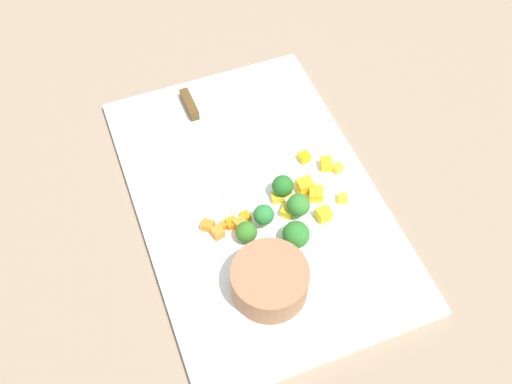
# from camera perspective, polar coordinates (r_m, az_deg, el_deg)

# --- Properties ---
(ground_plane) EXTENTS (4.00, 4.00, 0.00)m
(ground_plane) POSITION_cam_1_polar(r_m,az_deg,el_deg) (0.84, 0.00, -0.86)
(ground_plane) COLOR #87735C
(cutting_board) EXTENTS (0.50, 0.33, 0.01)m
(cutting_board) POSITION_cam_1_polar(r_m,az_deg,el_deg) (0.83, 0.00, -0.63)
(cutting_board) COLOR white
(cutting_board) RESTS_ON ground_plane
(prep_bowl) EXTENTS (0.10, 0.10, 0.05)m
(prep_bowl) POSITION_cam_1_polar(r_m,az_deg,el_deg) (0.73, 1.34, -8.62)
(prep_bowl) COLOR #926443
(prep_bowl) RESTS_ON cutting_board
(chef_knife) EXTENTS (0.28, 0.02, 0.02)m
(chef_knife) POSITION_cam_1_polar(r_m,az_deg,el_deg) (0.89, -5.10, 5.48)
(chef_knife) COLOR silver
(chef_knife) RESTS_ON cutting_board
(carrot_dice_0) EXTENTS (0.02, 0.02, 0.01)m
(carrot_dice_0) POSITION_cam_1_polar(r_m,az_deg,el_deg) (0.79, -3.74, -3.94)
(carrot_dice_0) COLOR orange
(carrot_dice_0) RESTS_ON cutting_board
(carrot_dice_1) EXTENTS (0.02, 0.02, 0.01)m
(carrot_dice_1) POSITION_cam_1_polar(r_m,az_deg,el_deg) (0.79, -0.79, -3.46)
(carrot_dice_1) COLOR orange
(carrot_dice_1) RESTS_ON cutting_board
(carrot_dice_2) EXTENTS (0.02, 0.02, 0.01)m
(carrot_dice_2) POSITION_cam_1_polar(r_m,az_deg,el_deg) (0.79, -4.70, -3.27)
(carrot_dice_2) COLOR orange
(carrot_dice_2) RESTS_ON cutting_board
(carrot_dice_3) EXTENTS (0.02, 0.02, 0.01)m
(carrot_dice_3) POSITION_cam_1_polar(r_m,az_deg,el_deg) (0.80, -2.40, -3.03)
(carrot_dice_3) COLOR orange
(carrot_dice_3) RESTS_ON cutting_board
(carrot_dice_4) EXTENTS (0.01, 0.01, 0.01)m
(carrot_dice_4) POSITION_cam_1_polar(r_m,az_deg,el_deg) (0.79, -3.29, -3.34)
(carrot_dice_4) COLOR orange
(carrot_dice_4) RESTS_ON cutting_board
(carrot_dice_5) EXTENTS (0.02, 0.02, 0.02)m
(carrot_dice_5) POSITION_cam_1_polar(r_m,az_deg,el_deg) (0.79, -1.55, -3.14)
(carrot_dice_5) COLOR orange
(carrot_dice_5) RESTS_ON cutting_board
(carrot_dice_6) EXTENTS (0.01, 0.01, 0.01)m
(carrot_dice_6) POSITION_cam_1_polar(r_m,az_deg,el_deg) (0.80, -1.01, -2.41)
(carrot_dice_6) COLOR orange
(carrot_dice_6) RESTS_ON cutting_board
(pepper_dice_0) EXTENTS (0.02, 0.02, 0.02)m
(pepper_dice_0) POSITION_cam_1_polar(r_m,az_deg,el_deg) (0.85, 6.85, 2.72)
(pepper_dice_0) COLOR yellow
(pepper_dice_0) RESTS_ON cutting_board
(pepper_dice_1) EXTENTS (0.02, 0.02, 0.02)m
(pepper_dice_1) POSITION_cam_1_polar(r_m,az_deg,el_deg) (0.80, 6.58, -2.17)
(pepper_dice_1) COLOR yellow
(pepper_dice_1) RESTS_ON cutting_board
(pepper_dice_2) EXTENTS (0.02, 0.02, 0.02)m
(pepper_dice_2) POSITION_cam_1_polar(r_m,az_deg,el_deg) (0.83, 4.76, 0.63)
(pepper_dice_2) COLOR yellow
(pepper_dice_2) RESTS_ON cutting_board
(pepper_dice_3) EXTENTS (0.02, 0.02, 0.01)m
(pepper_dice_3) POSITION_cam_1_polar(r_m,az_deg,el_deg) (0.82, 2.13, -0.51)
(pepper_dice_3) COLOR yellow
(pepper_dice_3) RESTS_ON cutting_board
(pepper_dice_4) EXTENTS (0.02, 0.02, 0.01)m
(pepper_dice_4) POSITION_cam_1_polar(r_m,az_deg,el_deg) (0.86, 4.71, 3.40)
(pepper_dice_4) COLOR yellow
(pepper_dice_4) RESTS_ON cutting_board
(pepper_dice_5) EXTENTS (0.02, 0.02, 0.01)m
(pepper_dice_5) POSITION_cam_1_polar(r_m,az_deg,el_deg) (0.80, 3.00, -1.95)
(pepper_dice_5) COLOR yellow
(pepper_dice_5) RESTS_ON cutting_board
(pepper_dice_6) EXTENTS (0.03, 0.03, 0.02)m
(pepper_dice_6) POSITION_cam_1_polar(r_m,az_deg,el_deg) (0.82, 5.86, -0.17)
(pepper_dice_6) COLOR yellow
(pepper_dice_6) RESTS_ON cutting_board
(pepper_dice_7) EXTENTS (0.02, 0.02, 0.01)m
(pepper_dice_7) POSITION_cam_1_polar(r_m,az_deg,el_deg) (0.83, 8.42, -0.61)
(pepper_dice_7) COLOR yellow
(pepper_dice_7) RESTS_ON cutting_board
(pepper_dice_8) EXTENTS (0.02, 0.02, 0.01)m
(pepper_dice_8) POSITION_cam_1_polar(r_m,az_deg,el_deg) (0.82, 2.83, 0.13)
(pepper_dice_8) COLOR yellow
(pepper_dice_8) RESTS_ON cutting_board
(pepper_dice_9) EXTENTS (0.02, 0.02, 0.01)m
(pepper_dice_9) POSITION_cam_1_polar(r_m,az_deg,el_deg) (0.85, 8.00, 2.22)
(pepper_dice_9) COLOR yellow
(pepper_dice_9) RESTS_ON cutting_board
(broccoli_floret_0) EXTENTS (0.03, 0.03, 0.03)m
(broccoli_floret_0) POSITION_cam_1_polar(r_m,az_deg,el_deg) (0.77, -0.93, -3.92)
(broccoli_floret_0) COLOR #89B95F
(broccoli_floret_0) RESTS_ON cutting_board
(broccoli_floret_1) EXTENTS (0.03, 0.03, 0.04)m
(broccoli_floret_1) POSITION_cam_1_polar(r_m,az_deg,el_deg) (0.79, 4.14, -1.31)
(broccoli_floret_1) COLOR #8CB55E
(broccoli_floret_1) RESTS_ON cutting_board
(broccoli_floret_2) EXTENTS (0.04, 0.04, 0.04)m
(broccoli_floret_2) POSITION_cam_1_polar(r_m,az_deg,el_deg) (0.77, 3.91, -4.16)
(broccoli_floret_2) COLOR #97B05A
(broccoli_floret_2) RESTS_ON cutting_board
(broccoli_floret_3) EXTENTS (0.03, 0.03, 0.04)m
(broccoli_floret_3) POSITION_cam_1_polar(r_m,az_deg,el_deg) (0.78, 0.76, -2.27)
(broccoli_floret_3) COLOR #96B25E
(broccoli_floret_3) RESTS_ON cutting_board
(broccoli_floret_4) EXTENTS (0.03, 0.03, 0.04)m
(broccoli_floret_4) POSITION_cam_1_polar(r_m,az_deg,el_deg) (0.81, 2.62, 0.58)
(broccoli_floret_4) COLOR #98B166
(broccoli_floret_4) RESTS_ON cutting_board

